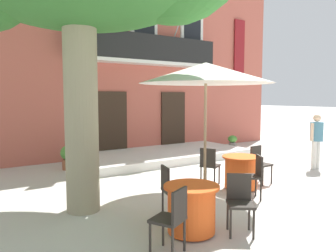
{
  "coord_description": "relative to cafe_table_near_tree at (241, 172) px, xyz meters",
  "views": [
    {
      "loc": [
        -5.86,
        -5.62,
        2.11
      ],
      "look_at": [
        -0.83,
        1.92,
        1.3
      ],
      "focal_mm": 34.86,
      "sensor_mm": 36.0,
      "label": 1
    }
  ],
  "objects": [
    {
      "name": "pedestrian_near_entrance",
      "position": [
        3.4,
        0.28,
        0.51
      ],
      "size": [
        0.53,
        0.4,
        1.61
      ],
      "color": "silver",
      "rests_on": "ground"
    },
    {
      "name": "ground_planter_left",
      "position": [
        -2.74,
        4.2,
        0.0
      ],
      "size": [
        0.38,
        0.38,
        0.7
      ],
      "color": "#995638",
      "rests_on": "ground"
    },
    {
      "name": "cafe_chair_near_tree_1",
      "position": [
        -0.43,
        0.62,
        0.14
      ],
      "size": [
        0.54,
        0.54,
        0.91
      ],
      "color": "#2D2823",
      "rests_on": "ground"
    },
    {
      "name": "building_facade",
      "position": [
        0.53,
        7.42,
        3.36
      ],
      "size": [
        13.0,
        5.09,
        7.5
      ],
      "color": "#BC5B4C",
      "rests_on": "ground"
    },
    {
      "name": "cafe_umbrella",
      "position": [
        -0.86,
        0.27,
        2.22
      ],
      "size": [
        2.9,
        2.9,
        2.85
      ],
      "color": "#997A56",
      "rests_on": "ground"
    },
    {
      "name": "ground_planter_right",
      "position": [
        3.79,
        4.09,
        -0.06
      ],
      "size": [
        0.36,
        0.36,
        0.59
      ],
      "color": "slate",
      "rests_on": "ground"
    },
    {
      "name": "cafe_chair_near_tree_0",
      "position": [
        0.74,
        0.12,
        0.14
      ],
      "size": [
        0.42,
        0.42,
        0.91
      ],
      "color": "#2D2823",
      "rests_on": "ground"
    },
    {
      "name": "entrance_step_platform",
      "position": [
        0.53,
        4.09,
        -0.27
      ],
      "size": [
        5.83,
        2.69,
        0.25
      ],
      "primitive_type": "cube",
      "color": "silver",
      "rests_on": "ground"
    },
    {
      "name": "cafe_chair_middle_2",
      "position": [
        -3.1,
        -1.73,
        0.14
      ],
      "size": [
        0.54,
        0.54,
        0.91
      ],
      "color": "#2D2823",
      "rests_on": "ground"
    },
    {
      "name": "ground_plane",
      "position": [
        0.38,
        0.43,
        -0.39
      ],
      "size": [
        120.0,
        120.0,
        0.0
      ],
      "primitive_type": "plane",
      "color": "beige"
    },
    {
      "name": "cafe_table_near_tree",
      "position": [
        0.0,
        0.0,
        0.0
      ],
      "size": [
        0.86,
        0.86,
        0.76
      ],
      "color": "#EA561E",
      "rests_on": "ground"
    },
    {
      "name": "cafe_chair_middle_1",
      "position": [
        -2.35,
        -0.58,
        0.14
      ],
      "size": [
        0.49,
        0.49,
        0.91
      ],
      "color": "#2D2823",
      "rests_on": "ground"
    },
    {
      "name": "cafe_chair_middle_0",
      "position": [
        -1.82,
        -1.71,
        0.14
      ],
      "size": [
        0.56,
        0.56,
        0.91
      ],
      "color": "#2D2823",
      "rests_on": "ground"
    },
    {
      "name": "cafe_chair_near_tree_2",
      "position": [
        -0.33,
        -0.68,
        0.14
      ],
      "size": [
        0.55,
        0.55,
        0.91
      ],
      "color": "#2D2823",
      "rests_on": "ground"
    },
    {
      "name": "cafe_table_middle",
      "position": [
        -2.47,
        -1.32,
        0.0
      ],
      "size": [
        0.86,
        0.86,
        0.76
      ],
      "color": "#EA561E",
      "rests_on": "ground"
    }
  ]
}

